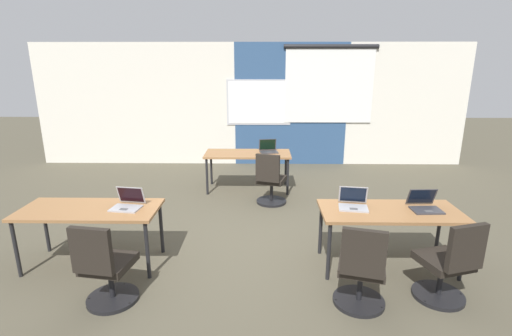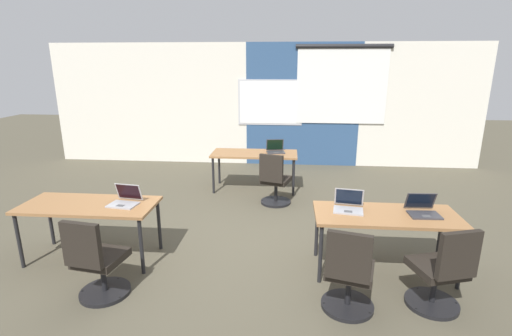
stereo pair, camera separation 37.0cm
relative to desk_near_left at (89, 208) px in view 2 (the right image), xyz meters
The scene contains 13 objects.
ground_plane 1.96m from the desk_near_left, 18.92° to the left, with size 24.00×24.00×0.00m.
back_wall_assembly 5.17m from the desk_near_left, 69.50° to the left, with size 10.00×0.27×2.80m.
desk_near_left is the anchor object (origin of this frame).
desk_near_right 3.50m from the desk_near_left, ahead, with size 1.60×0.70×0.72m.
desk_far_center 3.30m from the desk_near_left, 57.99° to the left, with size 1.60×0.70×0.72m.
laptop_near_left_inner 0.46m from the desk_near_left, ahead, with size 0.37×0.34×0.23m.
chair_near_left_inner 0.96m from the desk_near_left, 59.07° to the right, with size 0.52×0.57×0.92m.
laptop_near_right_end 3.90m from the desk_near_left, ahead, with size 0.34×0.33×0.22m.
chair_near_right_end 3.95m from the desk_near_left, ahead, with size 0.55×0.60×0.92m.
laptop_near_right_inner 3.09m from the desk_near_left, ahead, with size 0.37×0.34×0.23m.
chair_near_right_inner 3.10m from the desk_near_left, 14.91° to the right, with size 0.54×0.59×0.92m.
laptop_far_right 3.60m from the desk_near_left, 53.48° to the left, with size 0.37×0.33×0.23m.
chair_far_right 2.98m from the desk_near_left, 43.13° to the left, with size 0.55×0.60×0.92m.
Camera 2 is at (0.63, -4.62, 2.36)m, focal length 26.27 mm.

